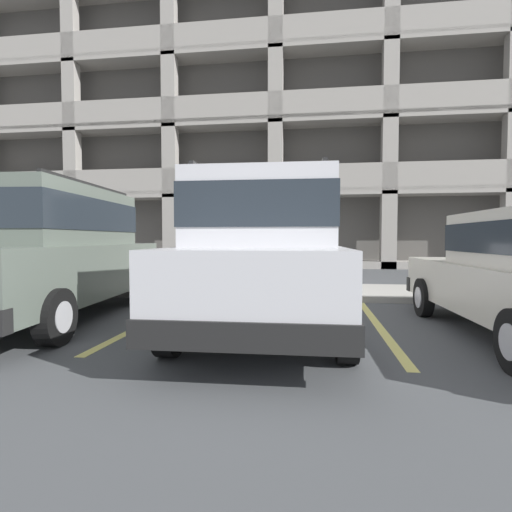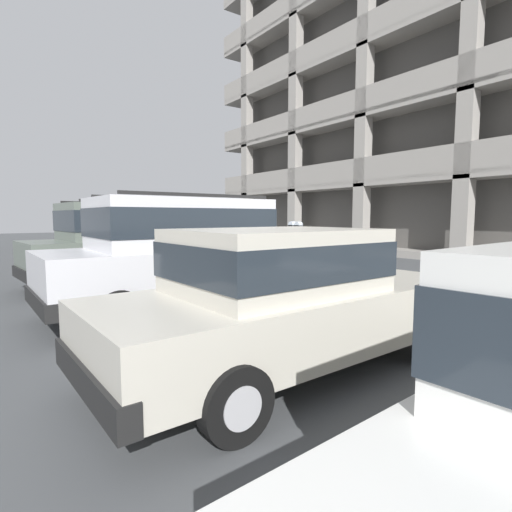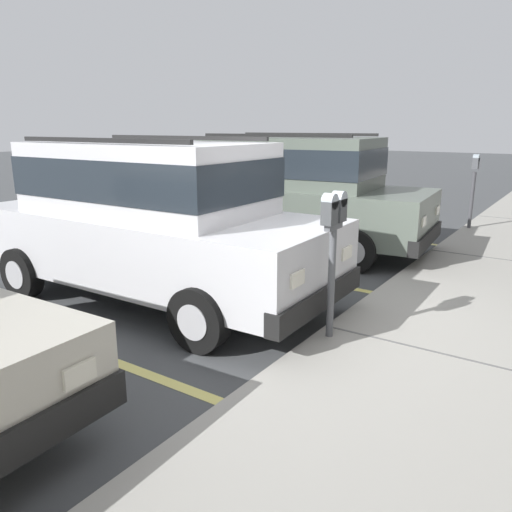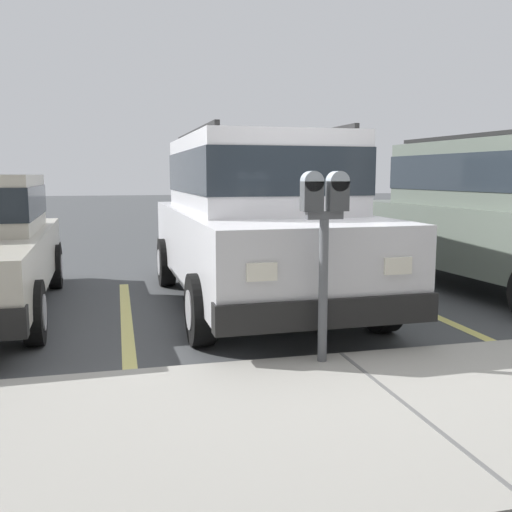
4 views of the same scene
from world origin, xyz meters
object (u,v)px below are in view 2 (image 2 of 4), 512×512
Objects in this scene: silver_suv at (184,250)px; parking_meter_near at (295,239)px; parking_meter_far at (169,233)px; red_sedan at (129,240)px; dark_hatchback at (288,296)px.

silver_suv is 3.33× the size of parking_meter_near.
parking_meter_far is (-6.59, -0.02, -0.10)m from parking_meter_near.
red_sedan is 6.56m from dark_hatchback.
silver_suv is 0.98× the size of red_sedan.
silver_suv is 2.53m from parking_meter_near.
dark_hatchback is at bearing -6.37° from silver_suv.
parking_meter_far is at bearing 162.09° from dark_hatchback.
silver_suv is 3.34m from red_sedan.
parking_meter_far is (-9.72, 2.80, 0.28)m from dark_hatchback.
dark_hatchback is at bearing -8.66° from red_sedan.
red_sedan is (-3.34, 0.11, 0.00)m from silver_suv.
parking_meter_near is at bearing 30.14° from red_sedan.
parking_meter_far is at bearing -179.84° from parking_meter_near.
red_sedan is at bearing 174.59° from dark_hatchback.
red_sedan reaches higher than dark_hatchback.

